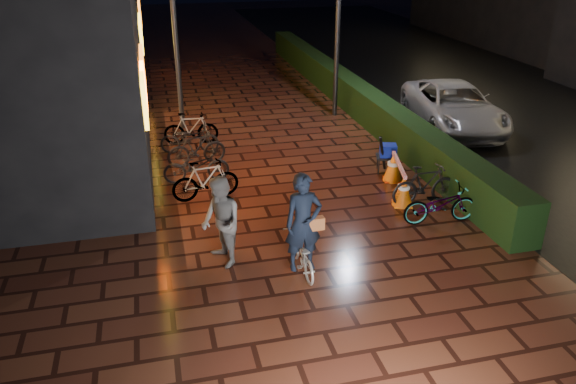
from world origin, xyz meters
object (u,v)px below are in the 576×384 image
object	(u,v)px
cyclist	(302,237)
traffic_barrier	(398,178)
bystander_person	(221,222)
van	(454,106)
cart_assembly	(387,152)

from	to	relation	value
cyclist	traffic_barrier	size ratio (longest dim) A/B	1.06
bystander_person	van	bearing A→B (deg)	111.83
cart_assembly	van	bearing A→B (deg)	40.13
bystander_person	cyclist	size ratio (longest dim) A/B	0.89
bystander_person	van	world-z (taller)	bystander_person
van	cyclist	world-z (taller)	cyclist
cyclist	cart_assembly	xyz separation A→B (m)	(3.27, 3.92, -0.18)
cart_assembly	traffic_barrier	bearing A→B (deg)	-100.88
traffic_barrier	cart_assembly	bearing A→B (deg)	79.12
traffic_barrier	cart_assembly	size ratio (longest dim) A/B	1.72
bystander_person	cyclist	world-z (taller)	cyclist
traffic_barrier	cart_assembly	world-z (taller)	cart_assembly
bystander_person	traffic_barrier	bearing A→B (deg)	100.00
bystander_person	traffic_barrier	xyz separation A→B (m)	(4.37, 2.11, -0.48)
bystander_person	traffic_barrier	world-z (taller)	bystander_person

